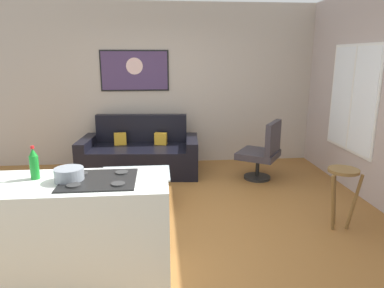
{
  "coord_description": "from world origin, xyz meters",
  "views": [
    {
      "loc": [
        -0.15,
        -3.87,
        1.9
      ],
      "look_at": [
        0.29,
        0.9,
        0.7
      ],
      "focal_mm": 32.88,
      "sensor_mm": 36.0,
      "label": 1
    }
  ],
  "objects_px": {
    "bar_stool": "(342,182)",
    "wall_painting": "(135,71)",
    "mixing_bowl": "(69,175)",
    "armchair": "(263,151)",
    "couch": "(140,155)",
    "soda_bottle_2": "(34,164)",
    "coffee_table": "(135,176)"
  },
  "relations": [
    {
      "from": "mixing_bowl",
      "to": "wall_painting",
      "type": "xyz_separation_m",
      "value": [
        0.33,
        3.48,
        0.69
      ]
    },
    {
      "from": "couch",
      "to": "soda_bottle_2",
      "type": "bearing_deg",
      "value": -103.88
    },
    {
      "from": "soda_bottle_2",
      "to": "couch",
      "type": "bearing_deg",
      "value": 76.12
    },
    {
      "from": "armchair",
      "to": "wall_painting",
      "type": "bearing_deg",
      "value": 151.33
    },
    {
      "from": "armchair",
      "to": "mixing_bowl",
      "type": "height_order",
      "value": "mixing_bowl"
    },
    {
      "from": "couch",
      "to": "soda_bottle_2",
      "type": "distance_m",
      "value": 3.0
    },
    {
      "from": "soda_bottle_2",
      "to": "mixing_bowl",
      "type": "height_order",
      "value": "soda_bottle_2"
    },
    {
      "from": "armchair",
      "to": "soda_bottle_2",
      "type": "xyz_separation_m",
      "value": [
        -2.63,
        -2.29,
        0.58
      ]
    },
    {
      "from": "couch",
      "to": "soda_bottle_2",
      "type": "height_order",
      "value": "soda_bottle_2"
    },
    {
      "from": "coffee_table",
      "to": "wall_painting",
      "type": "bearing_deg",
      "value": 92.33
    },
    {
      "from": "couch",
      "to": "mixing_bowl",
      "type": "distance_m",
      "value": 3.01
    },
    {
      "from": "wall_painting",
      "to": "bar_stool",
      "type": "bearing_deg",
      "value": -48.82
    },
    {
      "from": "armchair",
      "to": "bar_stool",
      "type": "xyz_separation_m",
      "value": [
        0.4,
        -1.66,
        0.08
      ]
    },
    {
      "from": "soda_bottle_2",
      "to": "mixing_bowl",
      "type": "xyz_separation_m",
      "value": [
        0.29,
        -0.08,
        -0.07
      ]
    },
    {
      "from": "bar_stool",
      "to": "soda_bottle_2",
      "type": "distance_m",
      "value": 3.14
    },
    {
      "from": "bar_stool",
      "to": "mixing_bowl",
      "type": "distance_m",
      "value": 2.87
    },
    {
      "from": "armchair",
      "to": "soda_bottle_2",
      "type": "height_order",
      "value": "soda_bottle_2"
    },
    {
      "from": "bar_stool",
      "to": "wall_painting",
      "type": "relative_size",
      "value": 0.59
    },
    {
      "from": "coffee_table",
      "to": "wall_painting",
      "type": "distance_m",
      "value": 2.25
    },
    {
      "from": "mixing_bowl",
      "to": "wall_painting",
      "type": "distance_m",
      "value": 3.56
    },
    {
      "from": "couch",
      "to": "wall_painting",
      "type": "bearing_deg",
      "value": 97.37
    },
    {
      "from": "bar_stool",
      "to": "wall_painting",
      "type": "distance_m",
      "value": 3.83
    },
    {
      "from": "bar_stool",
      "to": "wall_painting",
      "type": "bearing_deg",
      "value": 131.18
    },
    {
      "from": "couch",
      "to": "wall_painting",
      "type": "xyz_separation_m",
      "value": [
        -0.07,
        0.57,
        1.36
      ]
    },
    {
      "from": "couch",
      "to": "soda_bottle_2",
      "type": "xyz_separation_m",
      "value": [
        -0.7,
        -2.82,
        0.74
      ]
    },
    {
      "from": "couch",
      "to": "mixing_bowl",
      "type": "bearing_deg",
      "value": -97.89
    },
    {
      "from": "wall_painting",
      "to": "soda_bottle_2",
      "type": "bearing_deg",
      "value": -100.42
    },
    {
      "from": "bar_stool",
      "to": "couch",
      "type": "bearing_deg",
      "value": 136.92
    },
    {
      "from": "armchair",
      "to": "bar_stool",
      "type": "distance_m",
      "value": 1.71
    },
    {
      "from": "bar_stool",
      "to": "soda_bottle_2",
      "type": "relative_size",
      "value": 2.48
    },
    {
      "from": "coffee_table",
      "to": "bar_stool",
      "type": "bearing_deg",
      "value": -21.25
    },
    {
      "from": "couch",
      "to": "armchair",
      "type": "bearing_deg",
      "value": -15.26
    }
  ]
}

